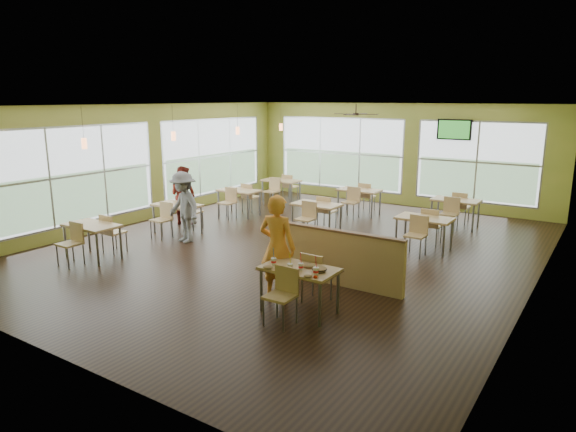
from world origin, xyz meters
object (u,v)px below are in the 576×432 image
(half_wall_divider, at_px, (342,258))
(man_plaid, at_px, (277,247))
(food_basket, at_px, (319,270))
(main_table, at_px, (299,275))

(half_wall_divider, bearing_deg, man_plaid, -119.67)
(man_plaid, xyz_separation_m, food_basket, (1.00, -0.31, -0.12))
(main_table, relative_size, man_plaid, 0.84)
(main_table, bearing_deg, half_wall_divider, 90.00)
(half_wall_divider, height_order, food_basket, half_wall_divider)
(main_table, bearing_deg, food_basket, 2.30)
(half_wall_divider, relative_size, man_plaid, 1.33)
(man_plaid, relative_size, food_basket, 7.67)
(main_table, distance_m, half_wall_divider, 1.45)
(food_basket, bearing_deg, main_table, -177.70)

